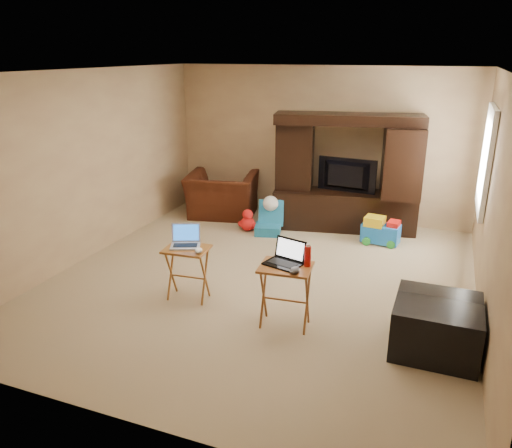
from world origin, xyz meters
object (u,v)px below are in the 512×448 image
at_px(tray_table_right, 285,296).
at_px(water_bottle, 308,256).
at_px(recliner, 222,195).
at_px(laptop_left, 185,237).
at_px(television, 345,176).
at_px(ottoman, 436,326).
at_px(child_rocker, 268,218).
at_px(tray_table_left, 188,273).
at_px(entertainment_center, 346,173).
at_px(mouse_left, 199,250).
at_px(plush_toy, 248,220).
at_px(push_toy, 381,230).
at_px(laptop_right, 283,254).
at_px(mouse_right, 295,270).

distance_m(tray_table_right, water_bottle, 0.49).
height_order(recliner, laptop_left, laptop_left).
bearing_deg(laptop_left, television, 45.12).
distance_m(ottoman, water_bottle, 1.38).
height_order(recliner, ottoman, recliner).
height_order(child_rocker, tray_table_left, tray_table_left).
bearing_deg(ottoman, entertainment_center, 116.11).
xyz_separation_m(television, ottoman, (1.53, -3.07, -0.62)).
relative_size(television, water_bottle, 4.46).
xyz_separation_m(tray_table_right, water_bottle, (0.20, 0.08, 0.44)).
bearing_deg(mouse_left, entertainment_center, 72.53).
xyz_separation_m(child_rocker, mouse_left, (0.07, -2.43, 0.39)).
bearing_deg(entertainment_center, television, -100.88).
xyz_separation_m(tray_table_left, water_bottle, (1.42, -0.10, 0.47)).
xyz_separation_m(plush_toy, tray_table_right, (1.44, -2.55, 0.16)).
height_order(push_toy, water_bottle, water_bottle).
height_order(laptop_right, mouse_left, laptop_right).
bearing_deg(plush_toy, mouse_left, -80.46).
bearing_deg(plush_toy, recliner, 141.46).
bearing_deg(water_bottle, recliner, 127.70).
bearing_deg(entertainment_center, mouse_left, -118.36).
bearing_deg(mouse_right, child_rocker, 114.82).
bearing_deg(push_toy, tray_table_right, -95.36).
height_order(television, recliner, television).
xyz_separation_m(ottoman, water_bottle, (-1.27, -0.01, 0.53)).
relative_size(ottoman, laptop_left, 2.39).
relative_size(recliner, laptop_left, 3.50).
xyz_separation_m(entertainment_center, tray_table_left, (-1.17, -3.03, -0.60)).
distance_m(child_rocker, tray_table_left, 2.36).
distance_m(television, child_rocker, 1.36).
distance_m(laptop_right, mouse_left, 1.01).
xyz_separation_m(entertainment_center, ottoman, (1.53, -3.12, -0.66)).
xyz_separation_m(entertainment_center, laptop_left, (-1.20, -3.00, -0.17)).
bearing_deg(tray_table_left, recliner, 103.14).
distance_m(child_rocker, laptop_right, 2.78).
xyz_separation_m(child_rocker, water_bottle, (1.30, -2.46, 0.52)).
distance_m(child_rocker, push_toy, 1.71).
relative_size(ottoman, tray_table_right, 1.15).
relative_size(tray_table_right, mouse_right, 4.92).
bearing_deg(mouse_left, plush_toy, 99.54).
relative_size(tray_table_left, laptop_right, 1.77).
xyz_separation_m(recliner, tray_table_left, (0.92, -2.93, -0.06)).
height_order(television, plush_toy, television).
distance_m(entertainment_center, mouse_right, 3.34).
height_order(child_rocker, push_toy, child_rocker).
height_order(entertainment_center, laptop_right, entertainment_center).
distance_m(television, water_bottle, 3.10).
bearing_deg(mouse_left, mouse_right, -11.10).
xyz_separation_m(tray_table_left, laptop_left, (-0.03, 0.03, 0.43)).
relative_size(child_rocker, laptop_left, 1.59).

